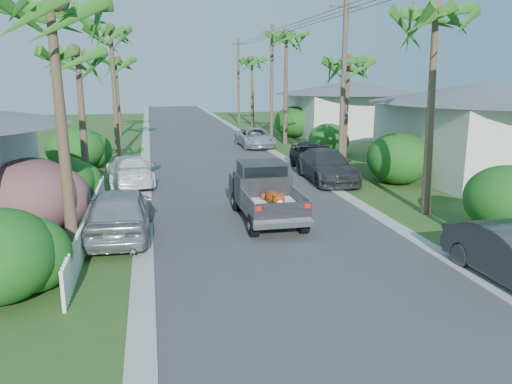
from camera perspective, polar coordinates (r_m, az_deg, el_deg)
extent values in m
plane|color=#31531F|center=(12.72, 7.24, -10.97)|extent=(120.00, 120.00, 0.00)
cube|color=#38383A|center=(36.51, -5.71, 5.02)|extent=(8.00, 100.00, 0.02)
cube|color=#A5A39E|center=(36.30, -12.50, 4.76)|extent=(0.60, 100.00, 0.06)
cube|color=#A5A39E|center=(37.22, 0.90, 5.28)|extent=(0.60, 100.00, 0.06)
cylinder|color=black|center=(16.37, -0.31, -3.86)|extent=(0.28, 0.76, 0.76)
cylinder|color=black|center=(16.78, 5.40, -3.49)|extent=(0.28, 0.76, 0.76)
cylinder|color=black|center=(19.45, -2.25, -1.10)|extent=(0.28, 0.76, 0.76)
cylinder|color=black|center=(19.79, 2.61, -0.84)|extent=(0.28, 0.76, 0.76)
cube|color=slate|center=(17.09, 2.04, -2.29)|extent=(1.90, 2.40, 0.24)
cube|color=slate|center=(16.80, -0.99, -1.21)|extent=(0.06, 2.40, 0.55)
cube|color=slate|center=(17.24, 5.02, -0.89)|extent=(0.06, 2.40, 0.55)
cube|color=black|center=(15.91, 3.07, -2.14)|extent=(1.92, 0.08, 0.52)
cube|color=silver|center=(15.88, 3.20, -3.78)|extent=(1.98, 0.18, 0.18)
cube|color=red|center=(15.64, 0.29, -1.93)|extent=(0.18, 0.05, 0.14)
cube|color=red|center=(16.05, 5.88, -1.61)|extent=(0.18, 0.05, 0.14)
cube|color=black|center=(18.73, 0.69, 0.46)|extent=(1.94, 1.65, 1.10)
cube|color=black|center=(18.59, 0.69, 2.66)|extent=(1.70, 1.35, 0.55)
cube|color=black|center=(17.95, 1.16, 2.18)|extent=(1.60, 0.05, 0.45)
cube|color=black|center=(19.96, -0.10, 0.82)|extent=(1.94, 1.20, 0.80)
cube|color=white|center=(17.04, 2.05, -1.64)|extent=(1.70, 2.10, 0.16)
ellipsoid|color=#FC5D15|center=(17.06, 1.97, -0.58)|extent=(0.48, 1.25, 0.43)
sphere|color=#FC5D15|center=(16.34, 2.61, -0.92)|extent=(0.40, 0.40, 0.40)
ellipsoid|color=white|center=(17.08, 1.97, -0.90)|extent=(0.32, 0.86, 0.18)
imported|color=#303336|center=(25.15, 8.09, 2.97)|extent=(2.31, 5.34, 1.53)
imported|color=black|center=(27.72, 6.62, 4.03)|extent=(1.94, 4.70, 1.59)
imported|color=silver|center=(36.79, -0.09, 6.22)|extent=(2.37, 4.98, 1.37)
imported|color=#A8AAAF|center=(16.81, -15.23, -2.26)|extent=(2.12, 4.96, 1.67)
imported|color=white|center=(24.71, -14.28, 2.41)|extent=(2.60, 5.17, 1.44)
cone|color=brown|center=(14.21, -21.19, 5.50)|extent=(0.36, 0.71, 7.01)
cone|color=brown|center=(23.20, -19.21, 7.34)|extent=(0.36, 0.61, 6.21)
cone|color=brown|center=(33.01, -15.86, 10.69)|extent=(0.36, 0.36, 8.00)
cone|color=brown|center=(45.04, -15.51, 10.31)|extent=(0.36, 0.75, 6.51)
cone|color=brown|center=(19.83, 19.32, 8.34)|extent=(0.36, 0.73, 7.51)
cone|color=brown|center=(28.07, 10.20, 8.56)|extent=(0.36, 0.54, 6.01)
cone|color=brown|center=(38.30, 3.42, 11.59)|extent=(0.36, 0.36, 8.20)
cone|color=brown|center=(52.01, -0.43, 11.28)|extent=(0.36, 0.63, 6.81)
ellipsoid|color=#B1196A|center=(17.79, -24.23, -0.59)|extent=(3.00, 3.30, 2.60)
ellipsoid|color=#144615|center=(21.62, -20.99, 1.17)|extent=(2.40, 2.64, 2.00)
ellipsoid|color=#144615|center=(29.48, -19.88, 4.68)|extent=(3.20, 3.52, 2.40)
ellipsoid|color=#144615|center=(18.53, 26.91, -0.83)|extent=(2.80, 3.08, 2.30)
ellipsoid|color=#144615|center=(25.18, 15.98, 3.72)|extent=(3.00, 3.30, 2.50)
ellipsoid|color=#144615|center=(33.23, 8.27, 5.95)|extent=(2.60, 2.86, 2.10)
ellipsoid|color=#144615|center=(42.81, 4.28, 8.00)|extent=(3.20, 3.52, 2.60)
cube|color=white|center=(17.21, -18.45, -3.29)|extent=(0.10, 11.00, 1.00)
cube|color=silver|center=(28.69, 24.40, 5.48)|extent=(8.00, 9.00, 3.80)
cone|color=#595B60|center=(28.51, 24.86, 10.25)|extent=(6.48, 6.48, 1.00)
cube|color=silver|center=(44.42, 10.57, 8.65)|extent=(9.00, 8.00, 3.60)
cone|color=#595B60|center=(44.30, 10.70, 11.62)|extent=(6.48, 6.48, 1.00)
cylinder|color=brown|center=(25.76, 9.92, 11.51)|extent=(0.26, 0.26, 9.00)
cube|color=brown|center=(25.95, 10.29, 20.15)|extent=(1.60, 0.10, 0.10)
cylinder|color=brown|center=(40.08, 1.80, 12.25)|extent=(0.26, 0.26, 9.00)
cube|color=brown|center=(40.20, 1.85, 17.82)|extent=(1.60, 0.10, 0.10)
cylinder|color=brown|center=(54.76, -2.02, 12.52)|extent=(0.26, 0.26, 9.00)
cube|color=brown|center=(54.85, -2.05, 16.60)|extent=(1.60, 0.10, 0.10)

